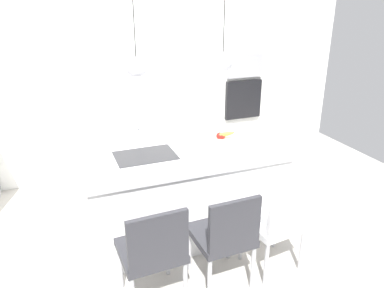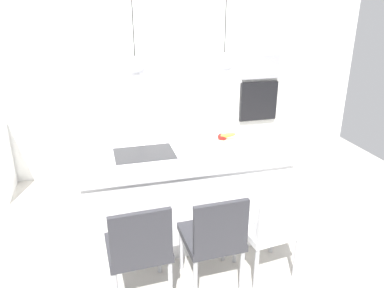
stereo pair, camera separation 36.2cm
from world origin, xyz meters
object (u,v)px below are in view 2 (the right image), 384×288
object	(u,v)px
fruit_bowl	(222,141)
microwave	(260,66)
oven	(258,101)
chair_near	(139,247)
chair_middle	(214,236)
chair_far	(271,226)

from	to	relation	value
fruit_bowl	microwave	bearing A→B (deg)	54.82
oven	chair_near	bearing A→B (deg)	-130.14
fruit_bowl	oven	world-z (taller)	oven
oven	fruit_bowl	bearing A→B (deg)	-125.18
oven	chair_middle	world-z (taller)	oven
microwave	chair_near	world-z (taller)	microwave
chair_far	chair_near	bearing A→B (deg)	-179.71
chair_middle	chair_far	xyz separation A→B (m)	(0.50, 0.01, -0.00)
fruit_bowl	microwave	distance (m)	1.95
microwave	chair_far	world-z (taller)	microwave
microwave	chair_middle	size ratio (longest dim) A/B	0.62
chair_far	microwave	bearing A→B (deg)	68.53
chair_near	chair_far	world-z (taller)	chair_near
chair_middle	chair_far	bearing A→B (deg)	0.79
fruit_bowl	chair_near	distance (m)	1.38
microwave	chair_far	bearing A→B (deg)	-111.47
chair_near	chair_middle	xyz separation A→B (m)	(0.60, -0.00, -0.01)
fruit_bowl	microwave	world-z (taller)	microwave
chair_far	oven	bearing A→B (deg)	68.53
microwave	oven	distance (m)	0.50
oven	microwave	bearing A→B (deg)	0.00
fruit_bowl	chair_near	bearing A→B (deg)	-137.35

